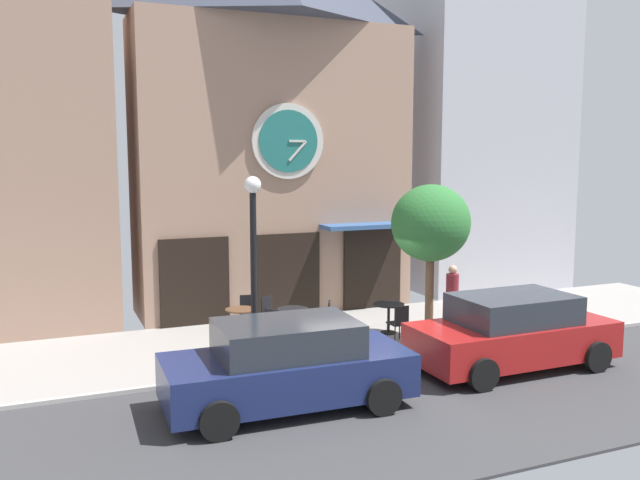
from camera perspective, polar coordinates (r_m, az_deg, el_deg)
ground_plane at (r=14.28m, az=5.01°, el=-10.82°), size 24.19×9.84×0.13m
clock_building at (r=19.13m, az=-4.08°, el=10.49°), size 7.78×3.64×10.57m
neighbor_building_right at (r=23.75m, az=12.86°, el=12.21°), size 5.34×4.74×13.05m
street_lamp at (r=14.24m, az=-5.73°, el=-2.40°), size 0.36×0.36×3.98m
street_tree at (r=15.71m, az=9.53°, el=1.37°), size 1.91×1.72×3.75m
cafe_table_rightmost at (r=16.14m, az=-6.83°, el=-6.63°), size 0.74×0.74×0.75m
cafe_table_center_right at (r=16.13m, az=-2.36°, el=-6.59°), size 0.77×0.77×0.73m
cafe_table_center at (r=16.65m, az=5.93°, el=-6.14°), size 0.78×0.78×0.75m
cafe_chair_right_end at (r=16.16m, az=0.45°, el=-6.60°), size 0.53×0.53×0.90m
cafe_chair_by_entrance at (r=16.68m, az=-4.37°, el=-6.19°), size 0.55×0.55×0.90m
cafe_chair_facing_wall at (r=15.49m, az=-3.95°, el=-7.24°), size 0.55×0.55×0.90m
cafe_chair_mid_row at (r=16.91m, az=-6.25°, el=-6.02°), size 0.48×0.48×0.90m
cafe_chair_left_end at (r=15.86m, az=6.85°, el=-6.93°), size 0.42×0.42×0.90m
pedestrian_maroon at (r=17.12m, az=11.31°, el=-4.82°), size 0.45×0.45×1.67m
parked_car_navy at (r=11.78m, az=-2.84°, el=-10.75°), size 4.35×2.13×1.55m
parked_car_red at (r=14.45m, az=16.25°, el=-7.63°), size 4.31×2.04×1.55m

